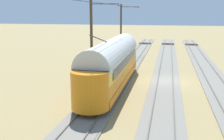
{
  "coord_description": "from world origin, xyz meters",
  "views": [
    {
      "loc": [
        -0.17,
        25.84,
        6.72
      ],
      "look_at": [
        4.37,
        4.56,
        1.95
      ],
      "focal_mm": 42.85,
      "sensor_mm": 36.0,
      "label": 1
    }
  ],
  "objects": [
    {
      "name": "ground_plane",
      "position": [
        0.0,
        0.0,
        0.0
      ],
      "size": [
        220.0,
        220.0,
        0.0
      ],
      "primitive_type": "plane",
      "color": "#937F51"
    },
    {
      "name": "track_third_siding",
      "position": [
        4.72,
        -0.31,
        0.05
      ],
      "size": [
        2.8,
        80.0,
        0.18
      ],
      "color": "slate",
      "rests_on": "ground"
    },
    {
      "name": "catenary_pole_foreground",
      "position": [
        7.45,
        -17.2,
        4.1
      ],
      "size": [
        3.03,
        0.28,
        7.86
      ],
      "color": "#423323",
      "rests_on": "ground"
    },
    {
      "name": "catenary_pole_mid_near",
      "position": [
        7.45,
        -0.24,
        4.1
      ],
      "size": [
        3.03,
        0.28,
        7.86
      ],
      "color": "#423323",
      "rests_on": "ground"
    },
    {
      "name": "vintage_streetcar",
      "position": [
        4.72,
        2.76,
        2.26
      ],
      "size": [
        2.65,
        16.49,
        5.12
      ],
      "color": "orange",
      "rests_on": "ground"
    },
    {
      "name": "track_streetcar_siding",
      "position": [
        -4.72,
        -0.31,
        0.05
      ],
      "size": [
        2.8,
        80.0,
        0.18
      ],
      "color": "slate",
      "rests_on": "ground"
    },
    {
      "name": "track_adjacent_siding",
      "position": [
        0.0,
        -0.31,
        0.05
      ],
      "size": [
        2.8,
        80.0,
        0.18
      ],
      "color": "slate",
      "rests_on": "ground"
    },
    {
      "name": "overhead_wire_run",
      "position": [
        4.76,
        7.43,
        7.31
      ],
      "size": [
        2.82,
        54.88,
        0.18
      ],
      "color": "black",
      "rests_on": "ground"
    }
  ]
}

